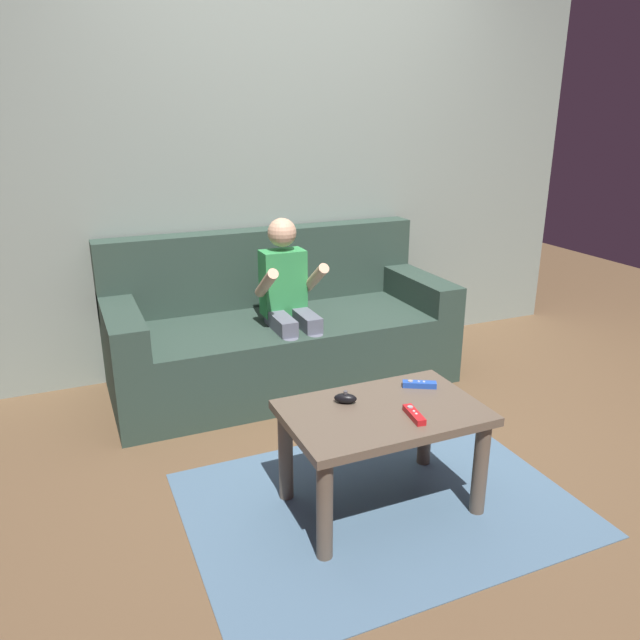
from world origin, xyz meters
The scene contains 9 objects.
ground_plane centered at (0.00, 0.00, 0.00)m, with size 8.10×8.10×0.00m, color brown.
wall_back centered at (0.00, 1.44, 1.25)m, with size 4.05×0.05×2.50m, color gray.
couch centered at (-0.23, 1.05, 0.30)m, with size 1.94×0.80×0.86m.
person_seated_on_couch centered at (-0.24, 0.86, 0.56)m, with size 0.34×0.42×0.99m.
coffee_table centered at (-0.28, -0.28, 0.35)m, with size 0.77×0.50×0.44m.
area_rug centered at (-0.28, -0.28, 0.00)m, with size 1.54×1.12×0.01m, color slate.
game_remote_red_near_edge centered at (-0.21, -0.39, 0.45)m, with size 0.05×0.14×0.03m.
nunchuk_black centered at (-0.39, -0.18, 0.46)m, with size 0.10×0.09×0.05m.
game_remote_blue_far_corner centered at (-0.05, -0.17, 0.45)m, with size 0.14×0.10×0.03m.
Camera 1 is at (-1.36, -2.15, 1.54)m, focal length 34.53 mm.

